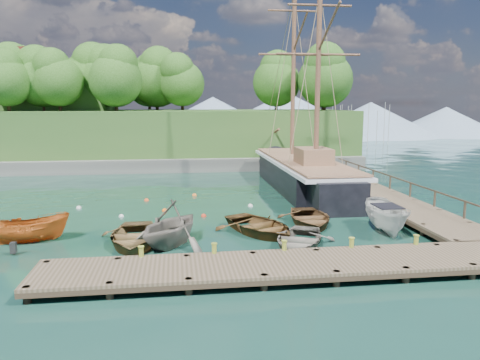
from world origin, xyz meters
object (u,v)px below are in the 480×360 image
object	(u,v)px
rowboat_0	(134,244)
rowboat_1	(170,245)
rowboat_3	(298,247)
rowboat_2	(260,233)
schooner	(302,176)
rowboat_4	(309,224)
motorboat_orange	(30,242)
cabin_boat_white	(386,232)

from	to	relation	value
rowboat_0	rowboat_1	size ratio (longest dim) A/B	1.12
rowboat_0	rowboat_3	bearing A→B (deg)	-11.05
rowboat_2	schooner	size ratio (longest dim) A/B	0.19
rowboat_1	rowboat_3	xyz separation A→B (m)	(6.08, -1.08, 0.00)
rowboat_1	schooner	world-z (taller)	schooner
rowboat_0	rowboat_4	bearing A→B (deg)	14.64
rowboat_0	rowboat_3	world-z (taller)	rowboat_0
rowboat_3	schooner	bearing A→B (deg)	99.52
rowboat_0	rowboat_2	size ratio (longest dim) A/B	0.99
rowboat_4	motorboat_orange	distance (m)	14.82
rowboat_4	cabin_boat_white	xyz separation A→B (m)	(3.62, -2.13, 0.00)
rowboat_0	cabin_boat_white	distance (m)	13.20
rowboat_4	motorboat_orange	world-z (taller)	motorboat_orange
rowboat_0	rowboat_4	world-z (taller)	rowboat_0
motorboat_orange	rowboat_0	bearing A→B (deg)	-111.72
rowboat_1	motorboat_orange	distance (m)	7.10
motorboat_orange	cabin_boat_white	size ratio (longest dim) A/B	0.82
rowboat_1	rowboat_3	bearing A→B (deg)	21.87
rowboat_3	schooner	size ratio (longest dim) A/B	0.17
schooner	rowboat_2	bearing A→B (deg)	-114.39
rowboat_2	rowboat_4	size ratio (longest dim) A/B	1.09
rowboat_3	cabin_boat_white	world-z (taller)	cabin_boat_white
rowboat_1	cabin_boat_white	bearing A→B (deg)	36.05
rowboat_0	rowboat_3	xyz separation A→B (m)	(7.85, -1.51, 0.00)
rowboat_4	schooner	bearing A→B (deg)	80.27
rowboat_0	cabin_boat_white	world-z (taller)	cabin_boat_white
rowboat_0	cabin_boat_white	xyz separation A→B (m)	(13.19, 0.40, 0.00)
rowboat_3	rowboat_4	world-z (taller)	rowboat_4
rowboat_0	rowboat_3	distance (m)	7.99
rowboat_2	motorboat_orange	bearing A→B (deg)	154.64
rowboat_2	rowboat_3	distance (m)	2.95
rowboat_3	motorboat_orange	bearing A→B (deg)	-165.64
rowboat_0	cabin_boat_white	size ratio (longest dim) A/B	1.06
rowboat_2	schooner	distance (m)	13.68
rowboat_0	cabin_boat_white	bearing A→B (deg)	1.55
rowboat_3	cabin_boat_white	distance (m)	5.68
rowboat_0	rowboat_2	bearing A→B (deg)	9.36
motorboat_orange	cabin_boat_white	world-z (taller)	cabin_boat_white
rowboat_3	cabin_boat_white	xyz separation A→B (m)	(5.35, 1.90, 0.00)
rowboat_0	rowboat_1	world-z (taller)	rowboat_1
cabin_boat_white	rowboat_0	bearing A→B (deg)	-169.29
rowboat_3	cabin_boat_white	bearing A→B (deg)	45.16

